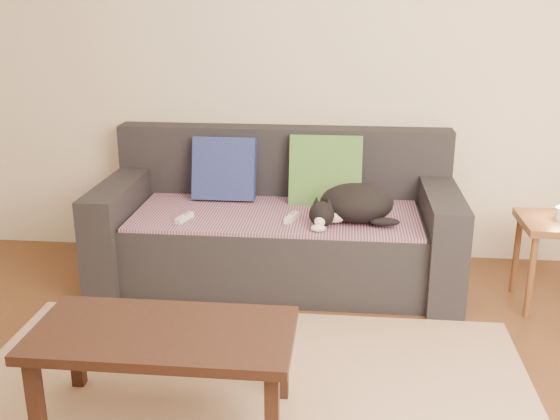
{
  "coord_description": "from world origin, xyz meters",
  "views": [
    {
      "loc": [
        0.39,
        -2.14,
        1.64
      ],
      "look_at": [
        0.05,
        1.2,
        0.55
      ],
      "focal_mm": 42.0,
      "sensor_mm": 36.0,
      "label": 1
    }
  ],
  "objects_px": {
    "side_table": "(558,235)",
    "cat": "(354,204)",
    "coffee_table": "(163,341)",
    "sofa": "(278,229)",
    "wii_remote_b": "(291,218)",
    "wii_remote_a": "(184,218)"
  },
  "relations": [
    {
      "from": "wii_remote_a",
      "to": "coffee_table",
      "type": "relative_size",
      "value": 0.15
    },
    {
      "from": "wii_remote_b",
      "to": "sofa",
      "type": "bearing_deg",
      "value": 40.7
    },
    {
      "from": "wii_remote_b",
      "to": "coffee_table",
      "type": "xyz_separation_m",
      "value": [
        -0.4,
        -1.28,
        -0.1
      ]
    },
    {
      "from": "wii_remote_a",
      "to": "coffee_table",
      "type": "height_order",
      "value": "wii_remote_a"
    },
    {
      "from": "sofa",
      "to": "wii_remote_b",
      "type": "distance_m",
      "value": 0.28
    },
    {
      "from": "sofa",
      "to": "wii_remote_a",
      "type": "height_order",
      "value": "sofa"
    },
    {
      "from": "wii_remote_a",
      "to": "wii_remote_b",
      "type": "xyz_separation_m",
      "value": [
        0.6,
        0.06,
        0.0
      ]
    },
    {
      "from": "sofa",
      "to": "wii_remote_b",
      "type": "relative_size",
      "value": 14.0
    },
    {
      "from": "coffee_table",
      "to": "cat",
      "type": "bearing_deg",
      "value": 59.92
    },
    {
      "from": "sofa",
      "to": "wii_remote_b",
      "type": "height_order",
      "value": "sofa"
    },
    {
      "from": "cat",
      "to": "coffee_table",
      "type": "distance_m",
      "value": 1.49
    },
    {
      "from": "side_table",
      "to": "wii_remote_b",
      "type": "bearing_deg",
      "value": 178.59
    },
    {
      "from": "sofa",
      "to": "side_table",
      "type": "bearing_deg",
      "value": -9.16
    },
    {
      "from": "coffee_table",
      "to": "sofa",
      "type": "bearing_deg",
      "value": 78.77
    },
    {
      "from": "sofa",
      "to": "coffee_table",
      "type": "height_order",
      "value": "sofa"
    },
    {
      "from": "cat",
      "to": "sofa",
      "type": "bearing_deg",
      "value": 157.58
    },
    {
      "from": "cat",
      "to": "wii_remote_a",
      "type": "bearing_deg",
      "value": -173.21
    },
    {
      "from": "coffee_table",
      "to": "wii_remote_a",
      "type": "bearing_deg",
      "value": 99.73
    },
    {
      "from": "sofa",
      "to": "coffee_table",
      "type": "bearing_deg",
      "value": -101.23
    },
    {
      "from": "sofa",
      "to": "wii_remote_b",
      "type": "bearing_deg",
      "value": -65.31
    },
    {
      "from": "side_table",
      "to": "cat",
      "type": "bearing_deg",
      "value": 177.9
    },
    {
      "from": "cat",
      "to": "coffee_table",
      "type": "relative_size",
      "value": 0.49
    }
  ]
}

